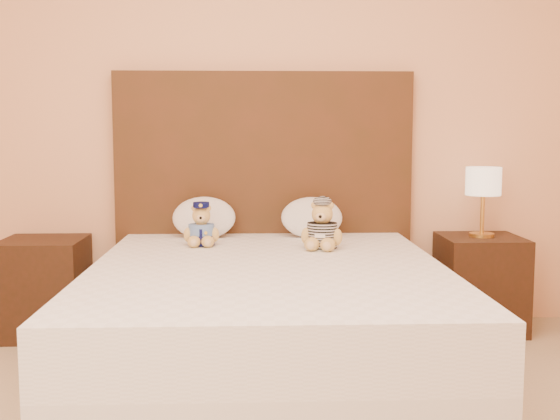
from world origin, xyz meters
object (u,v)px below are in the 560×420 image
object	(u,v)px
nightstand_left	(44,287)
nightstand_right	(480,283)
teddy_police	(201,224)
pillow_left	(204,216)
teddy_prisoner	(322,225)
lamp	(483,185)
pillow_right	(312,215)
bed	(268,324)

from	to	relation	value
nightstand_left	nightstand_right	distance (m)	2.50
teddy_police	pillow_left	size ratio (longest dim) A/B	0.64
teddy_police	teddy_prisoner	xyz separation A→B (m)	(0.63, -0.13, 0.01)
teddy_police	lamp	bearing A→B (deg)	8.00
nightstand_right	pillow_right	size ratio (longest dim) A/B	1.57
nightstand_right	teddy_police	distance (m)	1.66
nightstand_right	lamp	xyz separation A→B (m)	(-0.00, 0.00, 0.57)
teddy_police	pillow_left	xyz separation A→B (m)	(-0.00, 0.28, 0.01)
nightstand_left	teddy_prisoner	xyz separation A→B (m)	(1.54, -0.38, 0.40)
nightstand_right	teddy_police	bearing A→B (deg)	-171.06
nightstand_right	bed	bearing A→B (deg)	-147.38
bed	teddy_prisoner	bearing A→B (deg)	55.25
teddy_police	nightstand_left	bearing A→B (deg)	163.70
nightstand_left	teddy_prisoner	size ratio (longest dim) A/B	2.18
teddy_prisoner	pillow_right	bearing A→B (deg)	107.20
nightstand_left	pillow_right	size ratio (longest dim) A/B	1.57
lamp	teddy_prisoner	bearing A→B (deg)	-158.26
nightstand_left	lamp	size ratio (longest dim) A/B	1.38
nightstand_right	lamp	world-z (taller)	lamp
teddy_prisoner	pillow_right	xyz separation A→B (m)	(-0.02, 0.41, -0.00)
nightstand_right	lamp	size ratio (longest dim) A/B	1.38
nightstand_right	pillow_right	bearing A→B (deg)	178.24
teddy_prisoner	teddy_police	bearing A→B (deg)	-177.29
nightstand_right	teddy_prisoner	bearing A→B (deg)	-158.26
pillow_left	teddy_prisoner	bearing A→B (deg)	-33.10
nightstand_right	teddy_prisoner	size ratio (longest dim) A/B	2.18
bed	pillow_left	distance (m)	0.98
bed	pillow_left	bearing A→B (deg)	112.55
bed	nightstand_left	bearing A→B (deg)	147.38
teddy_prisoner	pillow_right	distance (m)	0.41
bed	nightstand_right	size ratio (longest dim) A/B	3.64
teddy_prisoner	pillow_left	distance (m)	0.76
nightstand_left	teddy_prisoner	bearing A→B (deg)	-13.98
bed	nightstand_left	size ratio (longest dim) A/B	3.64
bed	pillow_left	xyz separation A→B (m)	(-0.34, 0.83, 0.40)
nightstand_right	pillow_right	distance (m)	1.06
bed	pillow_right	world-z (taller)	pillow_right
bed	lamp	distance (m)	1.59
pillow_right	bed	bearing A→B (deg)	-108.08
nightstand_right	teddy_prisoner	distance (m)	1.11
bed	nightstand_left	world-z (taller)	same
nightstand_right	pillow_left	world-z (taller)	pillow_left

